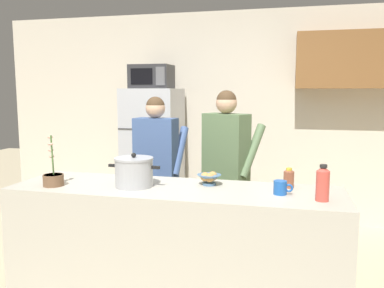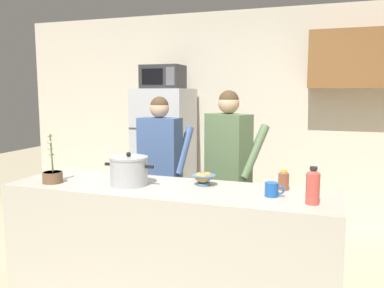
# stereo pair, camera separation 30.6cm
# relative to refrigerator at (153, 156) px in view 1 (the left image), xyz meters

# --- Properties ---
(back_wall_unit) EXTENTS (6.00, 0.48, 2.60)m
(back_wall_unit) POSITION_rel_refrigerator_xyz_m (1.04, 0.42, 0.57)
(back_wall_unit) COLOR beige
(back_wall_unit) RESTS_ON ground
(kitchen_island) EXTENTS (2.42, 0.68, 0.92)m
(kitchen_island) POSITION_rel_refrigerator_xyz_m (0.81, -1.85, -0.37)
(kitchen_island) COLOR #BCB7A8
(kitchen_island) RESTS_ON ground
(refrigerator) EXTENTS (0.64, 0.68, 1.65)m
(refrigerator) POSITION_rel_refrigerator_xyz_m (0.00, 0.00, 0.00)
(refrigerator) COLOR #B7BABF
(refrigerator) RESTS_ON ground
(microwave) EXTENTS (0.48, 0.37, 0.28)m
(microwave) POSITION_rel_refrigerator_xyz_m (0.00, -0.02, 0.97)
(microwave) COLOR #2D2D30
(microwave) RESTS_ON refrigerator
(person_near_pot) EXTENTS (0.50, 0.43, 1.57)m
(person_near_pot) POSITION_rel_refrigerator_xyz_m (0.38, -1.01, 0.14)
(person_near_pot) COLOR #33384C
(person_near_pot) RESTS_ON ground
(person_by_sink) EXTENTS (0.61, 0.57, 1.63)m
(person_by_sink) POSITION_rel_refrigerator_xyz_m (1.06, -1.01, 0.19)
(person_by_sink) COLOR #726656
(person_by_sink) RESTS_ON ground
(cooking_pot) EXTENTS (0.40, 0.29, 0.25)m
(cooking_pot) POSITION_rel_refrigerator_xyz_m (0.51, -1.89, 0.20)
(cooking_pot) COLOR #ADAFB5
(cooking_pot) RESTS_ON kitchen_island
(coffee_mug) EXTENTS (0.13, 0.09, 0.10)m
(coffee_mug) POSITION_rel_refrigerator_xyz_m (1.56, -1.87, 0.14)
(coffee_mug) COLOR #1E59B2
(coffee_mug) RESTS_ON kitchen_island
(bread_bowl) EXTENTS (0.18, 0.18, 0.10)m
(bread_bowl) POSITION_rel_refrigerator_xyz_m (1.04, -1.72, 0.15)
(bread_bowl) COLOR #4C7299
(bread_bowl) RESTS_ON kitchen_island
(bottle_near_edge) EXTENTS (0.08, 0.08, 0.15)m
(bottle_near_edge) POSITION_rel_refrigerator_xyz_m (1.62, -1.66, 0.17)
(bottle_near_edge) COLOR brown
(bottle_near_edge) RESTS_ON kitchen_island
(bottle_mid_counter) EXTENTS (0.08, 0.08, 0.24)m
(bottle_mid_counter) POSITION_rel_refrigerator_xyz_m (1.83, -1.97, 0.21)
(bottle_mid_counter) COLOR #D84C3F
(bottle_mid_counter) RESTS_ON kitchen_island
(potted_orchid) EXTENTS (0.15, 0.15, 0.38)m
(potted_orchid) POSITION_rel_refrigerator_xyz_m (-0.08, -2.01, 0.15)
(potted_orchid) COLOR brown
(potted_orchid) RESTS_ON kitchen_island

